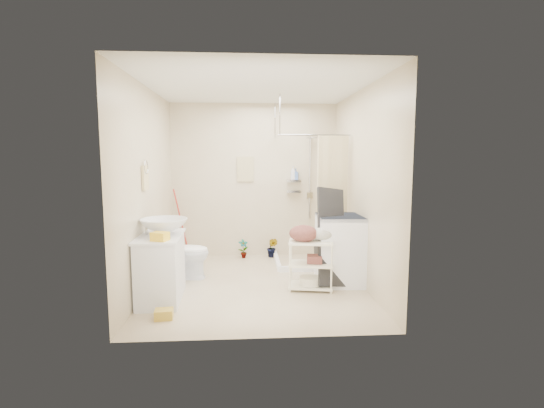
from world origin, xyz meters
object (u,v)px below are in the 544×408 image
(washing_machine, at_px, (341,249))
(laundry_rack, at_px, (311,260))
(toilet, at_px, (183,252))
(vanity, at_px, (161,268))

(washing_machine, relative_size, laundry_rack, 1.20)
(toilet, bearing_deg, vanity, 177.41)
(vanity, xyz_separation_m, laundry_rack, (1.85, 0.25, -0.01))
(toilet, bearing_deg, washing_machine, -93.61)
(vanity, height_order, laundry_rack, vanity)
(laundry_rack, bearing_deg, vanity, -162.56)
(washing_machine, bearing_deg, toilet, 173.38)
(vanity, distance_m, laundry_rack, 1.86)
(vanity, bearing_deg, laundry_rack, 5.54)
(laundry_rack, bearing_deg, washing_machine, 38.94)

